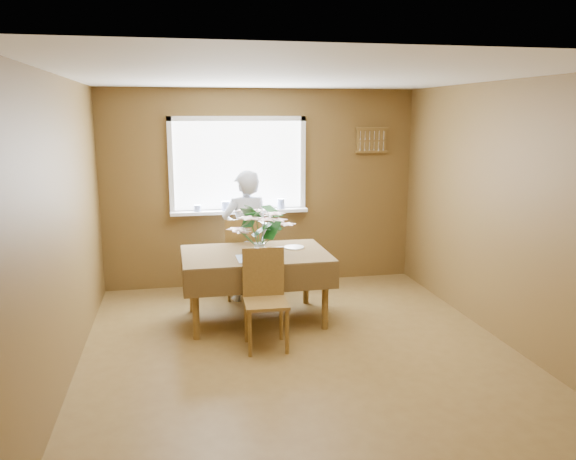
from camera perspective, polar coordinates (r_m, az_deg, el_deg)
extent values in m
plane|color=brown|center=(5.40, 1.18, -12.17)|extent=(4.50, 4.50, 0.00)
plane|color=white|center=(4.95, 1.31, 15.37)|extent=(4.50, 4.50, 0.00)
plane|color=brown|center=(7.21, -2.69, 4.24)|extent=(4.00, 0.00, 4.00)
plane|color=brown|center=(2.94, 10.98, -7.03)|extent=(4.00, 0.00, 4.00)
plane|color=brown|center=(4.99, -21.79, 0.08)|extent=(0.00, 4.50, 4.50)
plane|color=brown|center=(5.79, 20.94, 1.65)|extent=(0.00, 4.50, 4.50)
cube|color=white|center=(7.12, -5.09, 6.55)|extent=(1.60, 0.01, 1.10)
cube|color=white|center=(7.08, -5.16, 11.22)|extent=(1.72, 0.06, 0.06)
cube|color=white|center=(7.18, -5.00, 1.92)|extent=(1.72, 0.06, 0.06)
cube|color=white|center=(7.06, -11.82, 6.30)|extent=(0.06, 0.06, 1.22)
cube|color=white|center=(7.25, 1.50, 6.67)|extent=(0.06, 0.06, 1.22)
cube|color=white|center=(7.11, -4.93, 1.91)|extent=(1.72, 0.20, 0.04)
cylinder|color=white|center=(7.04, -9.20, 2.20)|extent=(0.09, 0.09, 0.08)
cylinder|color=white|center=(7.06, -6.35, 2.45)|extent=(0.11, 0.11, 0.12)
cylinder|color=white|center=(7.10, -3.51, 2.46)|extent=(0.12, 0.12, 0.09)
cylinder|color=white|center=(7.16, -0.72, 2.69)|extent=(0.10, 0.10, 0.13)
cube|color=brown|center=(7.49, 8.47, 9.02)|extent=(0.40, 0.03, 0.30)
cube|color=brown|center=(7.47, 8.54, 10.16)|extent=(0.44, 0.04, 0.03)
cube|color=brown|center=(7.48, 8.47, 7.86)|extent=(0.44, 0.04, 0.03)
cylinder|color=brown|center=(5.61, -9.37, -7.58)|extent=(0.07, 0.07, 0.70)
cylinder|color=brown|center=(5.80, 3.79, -6.77)|extent=(0.07, 0.07, 0.70)
cylinder|color=brown|center=(6.39, -9.73, -5.17)|extent=(0.07, 0.07, 0.70)
cylinder|color=brown|center=(6.56, 1.84, -4.55)|extent=(0.07, 0.07, 0.70)
cube|color=brown|center=(5.95, -3.35, -2.60)|extent=(1.48, 0.99, 0.04)
cube|color=#443218|center=(5.95, -3.35, -2.37)|extent=(1.54, 1.05, 0.01)
cube|color=#443218|center=(5.49, -2.51, -5.10)|extent=(1.53, 0.03, 0.27)
cube|color=#443218|center=(6.48, -4.03, -2.49)|extent=(1.53, 0.03, 0.27)
cube|color=#443218|center=(5.92, -10.68, -4.04)|extent=(0.02, 1.04, 0.27)
cube|color=#443218|center=(6.14, 3.75, -3.30)|extent=(0.02, 1.04, 0.27)
cube|color=#4AA5D3|center=(5.71, -2.98, -2.86)|extent=(0.44, 0.33, 0.01)
cylinder|color=brown|center=(7.01, -2.78, -4.52)|extent=(0.04, 0.04, 0.46)
cylinder|color=brown|center=(7.03, -5.75, -4.51)|extent=(0.04, 0.04, 0.46)
cylinder|color=brown|center=(6.66, -2.88, -5.39)|extent=(0.04, 0.04, 0.46)
cylinder|color=brown|center=(6.68, -6.02, -5.38)|extent=(0.04, 0.04, 0.46)
cube|color=brown|center=(6.78, -4.39, -2.98)|extent=(0.50, 0.50, 0.03)
cube|color=brown|center=(6.52, -4.53, -1.14)|extent=(0.42, 0.11, 0.51)
cylinder|color=brown|center=(5.21, -3.90, -10.53)|extent=(0.04, 0.04, 0.43)
cylinder|color=brown|center=(5.25, -0.10, -10.32)|extent=(0.04, 0.04, 0.43)
cylinder|color=brown|center=(5.53, -4.26, -9.20)|extent=(0.04, 0.04, 0.43)
cylinder|color=brown|center=(5.57, -0.69, -9.01)|extent=(0.04, 0.04, 0.43)
cube|color=brown|center=(5.30, -2.25, -7.44)|extent=(0.41, 0.41, 0.03)
cube|color=brown|center=(5.40, -2.53, -4.25)|extent=(0.40, 0.04, 0.48)
imported|color=white|center=(6.62, -4.27, -0.60)|extent=(0.62, 0.47, 1.55)
cylinder|color=white|center=(5.76, -2.91, -2.04)|extent=(0.11, 0.11, 0.14)
cylinder|color=#33662D|center=(5.74, -2.92, -0.97)|extent=(0.07, 0.07, 0.10)
cylinder|color=white|center=(6.14, 0.61, -1.77)|extent=(0.28, 0.28, 0.01)
cube|color=silver|center=(5.71, -1.24, -2.79)|extent=(0.10, 0.24, 0.00)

